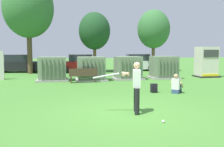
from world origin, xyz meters
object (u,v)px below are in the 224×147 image
transformer_west (52,69)px  park_bench (83,74)px  parked_car_leftmost (18,64)px  parked_car_left_of_center (79,64)px  batter (135,85)px  transformer_east (164,68)px  backpack (154,88)px  transformer_mid_west (91,69)px  parked_car_right_of_center (137,63)px  transformer_mid_east (128,68)px  sports_ball (163,121)px  generator_enclosure (206,62)px  seated_spectator (176,86)px

transformer_west → park_bench: (1.96, -1.29, -0.25)m
parked_car_leftmost → parked_car_left_of_center: 5.60m
batter → parked_car_left_of_center: bearing=93.7°
park_bench → batter: bearing=-81.7°
parked_car_left_of_center → transformer_east: bearing=-48.2°
park_bench → parked_car_left_of_center: 7.80m
transformer_west → backpack: size_ratio=4.77×
transformer_mid_west → parked_car_right_of_center: (5.24, 7.13, -0.04)m
transformer_east → parked_car_left_of_center: size_ratio=0.50×
transformer_mid_east → parked_car_leftmost: 11.19m
batter → parked_car_left_of_center: size_ratio=0.41×
parked_car_left_of_center → parked_car_right_of_center: 5.68m
transformer_mid_west → backpack: bearing=-63.5°
transformer_mid_east → batter: size_ratio=1.21×
sports_ball → transformer_mid_west: bearing=96.1°
transformer_mid_east → backpack: 5.57m
generator_enclosure → park_bench: bearing=-170.6°
parked_car_left_of_center → sports_ball: bearing=-84.9°
transformer_east → parked_car_leftmost: 13.36m
sports_ball → parked_car_right_of_center: 17.86m
transformer_east → generator_enclosure: bearing=4.1°
seated_spectator → park_bench: bearing=132.1°
transformer_mid_east → generator_enclosure: (6.25, 0.34, 0.35)m
transformer_mid_west → transformer_east: same height
transformer_mid_west → transformer_east: 5.38m
transformer_east → batter: size_ratio=1.21×
transformer_mid_east → parked_car_right_of_center: size_ratio=0.49×
seated_spectator → transformer_east: bearing=73.8°
transformer_west → generator_enclosure: (11.46, 0.29, 0.35)m
batter → backpack: bearing=61.6°
transformer_west → transformer_mid_east: 5.21m
transformer_mid_west → seated_spectator: 6.66m
transformer_east → transformer_mid_west: bearing=-175.6°
batter → sports_ball: (0.52, -1.28, -0.93)m
generator_enclosure → backpack: 8.66m
transformer_mid_east → park_bench: size_ratio=1.15×
batter → park_bench: bearing=98.3°
transformer_east → backpack: 6.29m
backpack → generator_enclosure: bearing=43.0°
generator_enclosure → sports_ball: (-7.81, -10.90, -1.09)m
transformer_mid_west → generator_enclosure: 8.93m
park_bench → batter: batter is taller
transformer_west → sports_ball: bearing=-71.0°
transformer_west → parked_car_left_of_center: 6.85m
transformer_east → backpack: transformer_east is taller
sports_ball → parked_car_left_of_center: parked_car_left_of_center is taller
batter → backpack: 4.32m
park_bench → parked_car_right_of_center: size_ratio=0.42×
sports_ball → backpack: bearing=73.3°
parked_car_leftmost → batter: bearing=-68.1°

